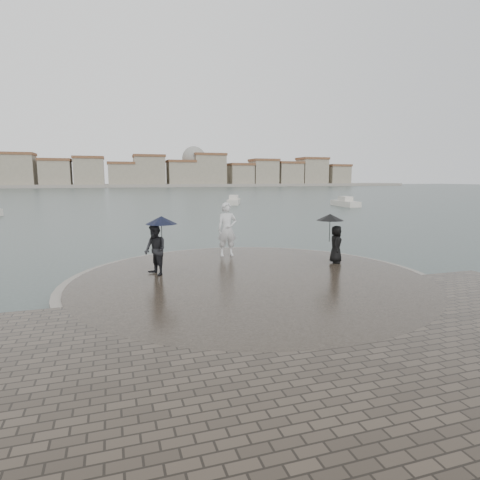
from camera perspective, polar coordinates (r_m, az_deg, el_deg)
name	(u,v)px	position (r m, az deg, el deg)	size (l,w,h in m)	color
ground	(297,322)	(10.71, 8.05, -11.49)	(400.00, 400.00, 0.00)	#2B3835
kerb_ring	(252,283)	(13.75, 1.67, -6.12)	(12.50, 12.50, 0.32)	gray
quay_tip	(252,282)	(13.74, 1.67, -6.03)	(11.90, 11.90, 0.36)	#2D261E
statue	(227,229)	(17.25, -1.84, 1.53)	(0.84, 0.55, 2.31)	silver
visitor_left	(157,242)	(14.12, -11.75, -0.32)	(1.29, 1.19, 2.04)	black
visitor_right	(334,234)	(16.21, 13.20, 0.83)	(1.20, 1.10, 1.95)	black
far_skyline	(105,173)	(169.74, -18.69, 9.01)	(260.00, 20.00, 37.00)	gray
boats	(205,205)	(50.16, -5.06, 4.99)	(46.32, 14.02, 1.50)	beige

